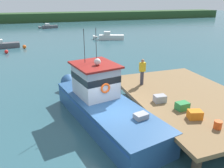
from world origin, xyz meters
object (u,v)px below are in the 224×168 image
object	(u,v)px
crate_stack_near_edge	(182,106)
moored_boat_near_channel	(109,37)
mooring_buoy_channel_marker	(24,47)
crate_stack_mid_dock	(195,115)
bait_bucket	(218,125)
moored_boat_far_right	(2,45)
main_fishing_boat	(101,102)
crate_single_far	(160,99)
mooring_buoy_outer	(6,52)
deckhand_by_the_boat	(142,71)
moored_boat_mid_harbor	(49,27)

from	to	relation	value
crate_stack_near_edge	moored_boat_near_channel	world-z (taller)	crate_stack_near_edge
moored_boat_near_channel	crate_stack_near_edge	bearing A→B (deg)	-100.80
crate_stack_near_edge	mooring_buoy_channel_marker	xyz separation A→B (m)	(-7.87, 23.65, -1.14)
crate_stack_near_edge	crate_stack_mid_dock	size ratio (longest dim) A/B	1.00
moored_boat_near_channel	bait_bucket	bearing A→B (deg)	-99.39
moored_boat_far_right	main_fishing_boat	bearing A→B (deg)	-72.00
moored_boat_far_right	mooring_buoy_channel_marker	bearing A→B (deg)	-23.98
bait_bucket	main_fishing_boat	bearing A→B (deg)	130.79
main_fishing_boat	crate_stack_near_edge	world-z (taller)	main_fishing_boat
crate_single_far	mooring_buoy_outer	world-z (taller)	crate_single_far
deckhand_by_the_boat	moored_boat_near_channel	bearing A→B (deg)	76.66
deckhand_by_the_boat	bait_bucket	bearing A→B (deg)	-82.64
bait_bucket	deckhand_by_the_boat	distance (m)	5.71
bait_bucket	mooring_buoy_channel_marker	distance (m)	26.89
crate_stack_near_edge	mooring_buoy_channel_marker	size ratio (longest dim) A/B	1.22
deckhand_by_the_boat	mooring_buoy_outer	distance (m)	20.03
main_fishing_boat	deckhand_by_the_boat	size ratio (longest dim) A/B	6.11
crate_stack_mid_dock	mooring_buoy_outer	size ratio (longest dim) A/B	1.31
moored_boat_far_right	mooring_buoy_outer	world-z (taller)	moored_boat_far_right
moored_boat_mid_harbor	crate_stack_mid_dock	bearing A→B (deg)	-86.04
moored_boat_far_right	moored_boat_near_channel	size ratio (longest dim) A/B	0.92
main_fishing_boat	mooring_buoy_outer	xyz separation A→B (m)	(-6.48, 18.82, -0.78)
crate_single_far	mooring_buoy_outer	bearing A→B (deg)	114.73
moored_boat_mid_harbor	moored_boat_near_channel	xyz separation A→B (m)	(8.29, -18.46, 0.07)
crate_stack_near_edge	crate_stack_mid_dock	distance (m)	0.92
crate_single_far	mooring_buoy_outer	xyz separation A→B (m)	(-9.28, 20.14, -1.16)
crate_stack_mid_dock	deckhand_by_the_boat	xyz separation A→B (m)	(-0.37, 4.62, 0.67)
bait_bucket	moored_boat_near_channel	size ratio (longest dim) A/B	0.07
crate_stack_mid_dock	moored_boat_mid_harbor	size ratio (longest dim) A/B	0.14
main_fishing_boat	moored_boat_far_right	world-z (taller)	main_fishing_boat
deckhand_by_the_boat	mooring_buoy_channel_marker	world-z (taller)	deckhand_by_the_boat
bait_bucket	moored_boat_mid_harbor	size ratio (longest dim) A/B	0.08
crate_stack_mid_dock	moored_boat_near_channel	bearing A→B (deg)	79.56
moored_boat_far_right	mooring_buoy_channel_marker	size ratio (longest dim) A/B	9.52
mooring_buoy_channel_marker	mooring_buoy_outer	bearing A→B (deg)	-129.72
main_fishing_boat	deckhand_by_the_boat	world-z (taller)	main_fishing_boat
moored_boat_mid_harbor	moored_boat_near_channel	distance (m)	20.24
mooring_buoy_channel_marker	mooring_buoy_outer	world-z (taller)	mooring_buoy_channel_marker
crate_stack_mid_dock	moored_boat_far_right	distance (m)	27.97
crate_stack_mid_dock	bait_bucket	world-z (taller)	crate_stack_mid_dock
bait_bucket	moored_boat_near_channel	world-z (taller)	bait_bucket
mooring_buoy_channel_marker	moored_boat_mid_harbor	bearing A→B (deg)	77.76
crate_stack_mid_dock	mooring_buoy_channel_marker	size ratio (longest dim) A/B	1.22
crate_stack_near_edge	moored_boat_near_channel	bearing A→B (deg)	79.20
crate_single_far	bait_bucket	world-z (taller)	crate_single_far
mooring_buoy_outer	crate_stack_mid_dock	bearing A→B (deg)	-65.98
moored_boat_far_right	crate_stack_near_edge	bearing A→B (deg)	-66.78
deckhand_by_the_boat	moored_boat_near_channel	distance (m)	23.76
crate_stack_near_edge	crate_single_far	bearing A→B (deg)	118.24
moored_boat_mid_harbor	moored_boat_far_right	distance (m)	21.67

